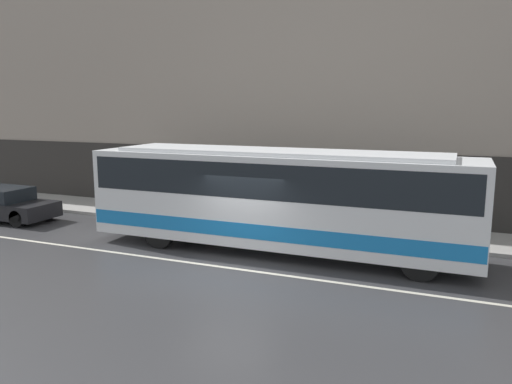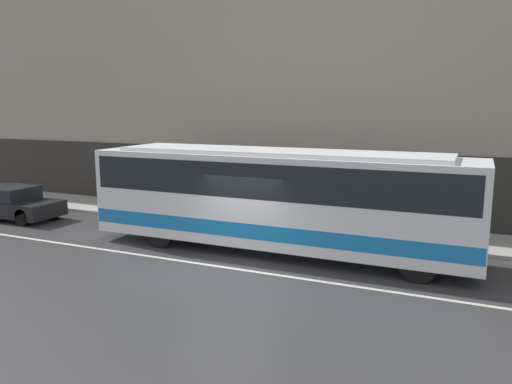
# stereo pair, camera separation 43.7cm
# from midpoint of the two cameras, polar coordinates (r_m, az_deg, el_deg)

# --- Properties ---
(ground_plane) EXTENTS (60.00, 60.00, 0.00)m
(ground_plane) POSITION_cam_midpoint_polar(r_m,az_deg,el_deg) (14.27, -3.70, -8.71)
(ground_plane) COLOR #38383A
(sidewalk) EXTENTS (60.00, 2.82, 0.13)m
(sidewalk) POSITION_cam_midpoint_polar(r_m,az_deg,el_deg) (19.07, 3.49, -3.75)
(sidewalk) COLOR #A09E99
(sidewalk) RESTS_ON ground_plane
(building_facade) EXTENTS (60.00, 0.35, 11.30)m
(building_facade) POSITION_cam_midpoint_polar(r_m,az_deg,el_deg) (20.04, 5.14, 12.41)
(building_facade) COLOR gray
(building_facade) RESTS_ON ground_plane
(lane_stripe) EXTENTS (54.00, 0.14, 0.01)m
(lane_stripe) POSITION_cam_midpoint_polar(r_m,az_deg,el_deg) (14.27, -3.70, -8.69)
(lane_stripe) COLOR beige
(lane_stripe) RESTS_ON ground_plane
(transit_bus) EXTENTS (12.03, 2.51, 3.20)m
(transit_bus) POSITION_cam_midpoint_polar(r_m,az_deg,el_deg) (15.45, 1.59, -0.34)
(transit_bus) COLOR white
(transit_bus) RESTS_ON ground_plane
(sedan_dark_behind) EXTENTS (4.30, 1.76, 1.30)m
(sedan_dark_behind) POSITION_cam_midpoint_polar(r_m,az_deg,el_deg) (22.57, -27.32, -1.28)
(sedan_dark_behind) COLOR black
(sedan_dark_behind) RESTS_ON ground_plane
(pedestrian_waiting) EXTENTS (0.36, 0.36, 1.74)m
(pedestrian_waiting) POSITION_cam_midpoint_polar(r_m,az_deg,el_deg) (20.21, -5.91, -0.45)
(pedestrian_waiting) COLOR maroon
(pedestrian_waiting) RESTS_ON sidewalk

